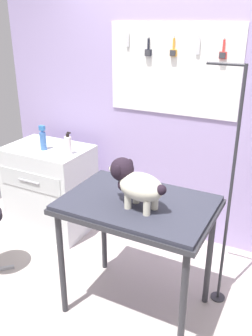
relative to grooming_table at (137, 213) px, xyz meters
The scene contains 8 objects.
ground 0.84m from the grooming_table, 100.92° to the right, with size 4.40×4.00×0.04m, color #ACA19C.
rear_wall_panel 1.19m from the grooming_table, 91.68° to the left, with size 4.00×0.11×2.30m.
grooming_table is the anchor object (origin of this frame).
grooming_arm 0.64m from the grooming_table, 35.38° to the left, with size 0.30×0.11×1.77m.
dog 0.27m from the grooming_table, 75.94° to the right, with size 0.43×0.24×0.31m.
counter_left 1.47m from the grooming_table, 153.71° to the left, with size 0.80×0.58×0.87m.
detangler_spray 1.39m from the grooming_table, 155.83° to the left, with size 0.06×0.06×0.23m.
conditioner_bottle 1.14m from the grooming_table, 149.64° to the left, with size 0.07×0.06×0.21m.
Camera 1 is at (0.95, -1.79, 2.03)m, focal length 38.83 mm.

